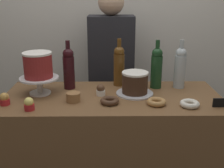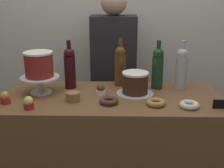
{
  "view_description": "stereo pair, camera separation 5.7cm",
  "coord_description": "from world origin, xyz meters",
  "px_view_note": "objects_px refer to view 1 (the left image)",
  "views": [
    {
      "loc": [
        -0.02,
        -1.66,
        1.58
      ],
      "look_at": [
        0.0,
        0.0,
        1.03
      ],
      "focal_mm": 45.18,
      "sensor_mm": 36.0,
      "label": 1
    },
    {
      "loc": [
        0.04,
        -1.65,
        1.58
      ],
      "look_at": [
        0.0,
        0.0,
        1.03
      ],
      "focal_mm": 45.18,
      "sensor_mm": 36.0,
      "label": 2
    }
  ],
  "objects_px": {
    "chocolate_round_cake": "(135,82)",
    "price_sign_chalkboard": "(219,103)",
    "donut_chocolate": "(110,101)",
    "cookie_stack": "(73,97)",
    "wine_bottle_clear": "(180,67)",
    "donut_sugar": "(190,104)",
    "wine_bottle_amber": "(119,65)",
    "cupcake_lemon": "(29,104)",
    "donut_maple": "(156,102)",
    "cupcake_caramel": "(5,99)",
    "wine_bottle_dark_red": "(69,68)",
    "cake_stand_pedestal": "(39,82)",
    "white_layer_cake": "(38,65)",
    "barista_figure": "(112,85)",
    "cupcake_chocolate": "(101,90)",
    "wine_bottle_green": "(157,67)"
  },
  "relations": [
    {
      "from": "cupcake_caramel",
      "to": "donut_chocolate",
      "type": "distance_m",
      "value": 0.61
    },
    {
      "from": "white_layer_cake",
      "to": "wine_bottle_green",
      "type": "relative_size",
      "value": 0.55
    },
    {
      "from": "cupcake_lemon",
      "to": "donut_maple",
      "type": "xyz_separation_m",
      "value": [
        0.72,
        0.07,
        -0.02
      ]
    },
    {
      "from": "cupcake_caramel",
      "to": "wine_bottle_green",
      "type": "bearing_deg",
      "value": 17.99
    },
    {
      "from": "chocolate_round_cake",
      "to": "cupcake_lemon",
      "type": "relative_size",
      "value": 2.24
    },
    {
      "from": "donut_chocolate",
      "to": "barista_figure",
      "type": "distance_m",
      "value": 0.7
    },
    {
      "from": "chocolate_round_cake",
      "to": "donut_chocolate",
      "type": "bearing_deg",
      "value": -135.54
    },
    {
      "from": "donut_maple",
      "to": "barista_figure",
      "type": "bearing_deg",
      "value": 109.69
    },
    {
      "from": "donut_maple",
      "to": "chocolate_round_cake",
      "type": "bearing_deg",
      "value": 121.96
    },
    {
      "from": "wine_bottle_amber",
      "to": "donut_maple",
      "type": "height_order",
      "value": "wine_bottle_amber"
    },
    {
      "from": "cookie_stack",
      "to": "barista_figure",
      "type": "xyz_separation_m",
      "value": [
        0.23,
        0.65,
        -0.14
      ]
    },
    {
      "from": "cake_stand_pedestal",
      "to": "chocolate_round_cake",
      "type": "xyz_separation_m",
      "value": [
        0.61,
        -0.01,
        0.0
      ]
    },
    {
      "from": "donut_chocolate",
      "to": "cookie_stack",
      "type": "distance_m",
      "value": 0.22
    },
    {
      "from": "donut_maple",
      "to": "barista_figure",
      "type": "xyz_separation_m",
      "value": [
        -0.25,
        0.71,
        -0.13
      ]
    },
    {
      "from": "white_layer_cake",
      "to": "donut_sugar",
      "type": "xyz_separation_m",
      "value": [
        0.9,
        -0.22,
        -0.17
      ]
    },
    {
      "from": "cupcake_caramel",
      "to": "wine_bottle_dark_red",
      "type": "bearing_deg",
      "value": 40.74
    },
    {
      "from": "donut_maple",
      "to": "white_layer_cake",
      "type": "bearing_deg",
      "value": 165.26
    },
    {
      "from": "wine_bottle_dark_red",
      "to": "white_layer_cake",
      "type": "bearing_deg",
      "value": -148.38
    },
    {
      "from": "wine_bottle_dark_red",
      "to": "cupcake_caramel",
      "type": "bearing_deg",
      "value": -139.26
    },
    {
      "from": "wine_bottle_amber",
      "to": "price_sign_chalkboard",
      "type": "bearing_deg",
      "value": -35.97
    },
    {
      "from": "barista_figure",
      "to": "cupcake_lemon",
      "type": "bearing_deg",
      "value": -120.73
    },
    {
      "from": "cupcake_lemon",
      "to": "price_sign_chalkboard",
      "type": "bearing_deg",
      "value": 1.64
    },
    {
      "from": "donut_maple",
      "to": "price_sign_chalkboard",
      "type": "bearing_deg",
      "value": -6.51
    },
    {
      "from": "donut_maple",
      "to": "cookie_stack",
      "type": "distance_m",
      "value": 0.49
    },
    {
      "from": "wine_bottle_clear",
      "to": "cookie_stack",
      "type": "bearing_deg",
      "value": -159.99
    },
    {
      "from": "wine_bottle_clear",
      "to": "barista_figure",
      "type": "height_order",
      "value": "barista_figure"
    },
    {
      "from": "wine_bottle_clear",
      "to": "cupcake_lemon",
      "type": "relative_size",
      "value": 4.38
    },
    {
      "from": "wine_bottle_amber",
      "to": "donut_maple",
      "type": "distance_m",
      "value": 0.44
    },
    {
      "from": "white_layer_cake",
      "to": "donut_chocolate",
      "type": "bearing_deg",
      "value": -20.72
    },
    {
      "from": "cake_stand_pedestal",
      "to": "white_layer_cake",
      "type": "distance_m",
      "value": 0.11
    },
    {
      "from": "wine_bottle_green",
      "to": "cupcake_chocolate",
      "type": "xyz_separation_m",
      "value": [
        -0.37,
        -0.15,
        -0.11
      ]
    },
    {
      "from": "wine_bottle_clear",
      "to": "donut_sugar",
      "type": "bearing_deg",
      "value": -92.82
    },
    {
      "from": "cupcake_lemon",
      "to": "donut_chocolate",
      "type": "height_order",
      "value": "cupcake_lemon"
    },
    {
      "from": "wine_bottle_clear",
      "to": "wine_bottle_green",
      "type": "bearing_deg",
      "value": -179.89
    },
    {
      "from": "cake_stand_pedestal",
      "to": "wine_bottle_clear",
      "type": "height_order",
      "value": "wine_bottle_clear"
    },
    {
      "from": "wine_bottle_amber",
      "to": "barista_figure",
      "type": "relative_size",
      "value": 0.2
    },
    {
      "from": "donut_chocolate",
      "to": "cupcake_caramel",
      "type": "bearing_deg",
      "value": -178.7
    },
    {
      "from": "cupcake_lemon",
      "to": "cupcake_caramel",
      "type": "bearing_deg",
      "value": 154.62
    },
    {
      "from": "cookie_stack",
      "to": "wine_bottle_clear",
      "type": "bearing_deg",
      "value": 20.01
    },
    {
      "from": "white_layer_cake",
      "to": "cookie_stack",
      "type": "relative_size",
      "value": 2.14
    },
    {
      "from": "chocolate_round_cake",
      "to": "price_sign_chalkboard",
      "type": "height_order",
      "value": "chocolate_round_cake"
    },
    {
      "from": "wine_bottle_amber",
      "to": "cupcake_lemon",
      "type": "height_order",
      "value": "wine_bottle_amber"
    },
    {
      "from": "chocolate_round_cake",
      "to": "donut_sugar",
      "type": "distance_m",
      "value": 0.37
    },
    {
      "from": "price_sign_chalkboard",
      "to": "cupcake_chocolate",
      "type": "bearing_deg",
      "value": 163.83
    },
    {
      "from": "white_layer_cake",
      "to": "chocolate_round_cake",
      "type": "relative_size",
      "value": 1.08
    },
    {
      "from": "donut_maple",
      "to": "cookie_stack",
      "type": "height_order",
      "value": "cookie_stack"
    },
    {
      "from": "wine_bottle_green",
      "to": "donut_maple",
      "type": "xyz_separation_m",
      "value": [
        -0.04,
        -0.31,
        -0.13
      ]
    },
    {
      "from": "price_sign_chalkboard",
      "to": "barista_figure",
      "type": "relative_size",
      "value": 0.04
    },
    {
      "from": "wine_bottle_amber",
      "to": "cupcake_chocolate",
      "type": "distance_m",
      "value": 0.26
    },
    {
      "from": "wine_bottle_green",
      "to": "barista_figure",
      "type": "height_order",
      "value": "barista_figure"
    }
  ]
}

